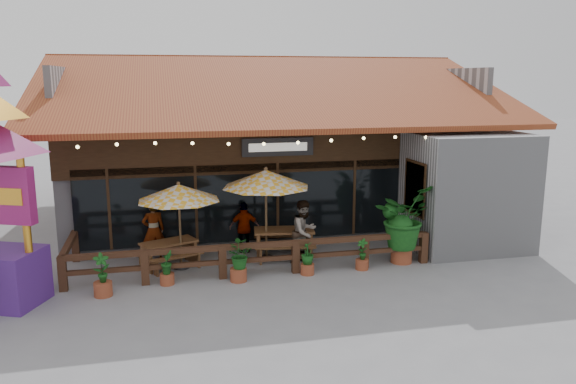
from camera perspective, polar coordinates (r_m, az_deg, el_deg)
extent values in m
plane|color=gray|center=(16.15, 2.09, -7.45)|extent=(100.00, 100.00, 0.00)
cube|color=#ACADB2|center=(22.34, -2.56, 3.14)|extent=(14.00, 10.00, 4.00)
cube|color=#372211|center=(16.97, -4.45, 4.55)|extent=(11.00, 0.16, 1.60)
cube|color=black|center=(17.24, -4.35, -1.08)|extent=(10.00, 0.12, 2.40)
cube|color=#FFC172|center=(17.43, -4.45, -0.94)|extent=(9.80, 0.05, 2.20)
cube|color=#ACADB2|center=(18.29, 17.67, 0.10)|extent=(3.50, 2.70, 3.60)
cube|color=red|center=(17.27, 12.78, 0.39)|extent=(0.06, 1.20, 1.50)
cube|color=#372211|center=(17.27, 12.75, 0.38)|extent=(0.04, 1.34, 1.64)
cube|color=brown|center=(18.68, -0.64, 10.44)|extent=(15.50, 7.05, 2.37)
cube|color=brown|center=(25.56, -4.07, 10.70)|extent=(15.50, 7.05, 2.37)
cube|color=brown|center=(22.12, -2.65, 13.50)|extent=(15.50, 0.30, 0.12)
cube|color=#ACADB2|center=(21.95, -21.15, 9.32)|extent=(0.20, 9.00, 1.80)
cube|color=#ACADB2|center=(24.38, 14.04, 9.88)|extent=(0.20, 9.00, 1.80)
cube|color=black|center=(17.03, -1.05, 4.61)|extent=(2.20, 0.10, 0.55)
cube|color=silver|center=(16.97, -1.00, 4.58)|extent=(1.80, 0.02, 0.25)
cube|color=#372211|center=(17.08, -17.71, -1.72)|extent=(0.08, 0.08, 2.40)
cube|color=#372211|center=(17.05, -9.32, -1.34)|extent=(0.08, 0.08, 2.40)
cube|color=#372211|center=(17.38, -1.07, -0.95)|extent=(0.08, 0.08, 2.40)
cube|color=#372211|center=(18.05, 6.72, -0.55)|extent=(0.08, 0.08, 2.40)
sphere|color=#FFE58C|center=(15.05, -20.60, 4.30)|extent=(0.09, 0.09, 0.09)
sphere|color=#FFE58C|center=(14.95, -16.99, 4.64)|extent=(0.09, 0.09, 0.09)
sphere|color=#FFE58C|center=(14.91, -13.34, 4.86)|extent=(0.09, 0.09, 0.09)
sphere|color=#FFE58C|center=(14.94, -9.68, 4.91)|extent=(0.09, 0.09, 0.09)
sphere|color=#FFE58C|center=(15.03, -6.05, 4.88)|extent=(0.09, 0.09, 0.09)
sphere|color=#FFE58C|center=(15.18, -2.48, 4.89)|extent=(0.09, 0.09, 0.09)
sphere|color=#FFE58C|center=(15.38, 1.02, 5.03)|extent=(0.09, 0.09, 0.09)
sphere|color=#FFE58C|center=(15.63, 4.42, 5.25)|extent=(0.09, 0.09, 0.09)
sphere|color=#FFE58C|center=(15.93, 7.69, 5.44)|extent=(0.09, 0.09, 0.09)
sphere|color=#FFE58C|center=(16.29, 10.84, 5.50)|extent=(0.09, 0.09, 0.09)
sphere|color=#FFE58C|center=(16.70, 13.83, 5.42)|extent=(0.09, 0.09, 0.09)
cube|color=#4B281A|center=(15.23, -21.93, -7.71)|extent=(0.20, 0.20, 0.90)
cube|color=#4B281A|center=(15.03, -14.33, -7.47)|extent=(0.20, 0.20, 0.90)
cube|color=#4B281A|center=(15.10, -6.67, -7.09)|extent=(0.20, 0.20, 0.90)
cube|color=#4B281A|center=(15.43, 0.78, -6.60)|extent=(0.20, 0.20, 0.90)
cube|color=#4B281A|center=(16.00, 7.79, -6.04)|extent=(0.20, 0.20, 0.90)
cube|color=#4B281A|center=(16.71, 13.60, -5.51)|extent=(0.20, 0.20, 0.90)
cube|color=#4B281A|center=(15.10, -3.29, -5.44)|extent=(9.80, 0.16, 0.14)
cube|color=#4B281A|center=(15.22, -3.28, -6.88)|extent=(9.80, 0.12, 0.12)
cube|color=#4B281A|center=(16.29, -21.38, -4.96)|extent=(0.16, 2.50, 0.14)
cube|color=#4B281A|center=(17.50, -20.77, -5.17)|extent=(0.20, 0.20, 0.90)
cylinder|color=brown|center=(15.88, -10.91, -3.61)|extent=(0.06, 0.06, 2.32)
cone|color=yellow|center=(15.65, -11.05, -0.04)|extent=(3.04, 3.04, 0.45)
sphere|color=brown|center=(15.60, -11.08, 0.87)|extent=(0.10, 0.10, 0.10)
cylinder|color=black|center=(16.21, -10.76, -7.48)|extent=(0.44, 0.44, 0.06)
cylinder|color=brown|center=(16.34, -2.23, -2.51)|extent=(0.07, 0.07, 2.58)
cone|color=yellow|center=(16.10, -2.26, 1.37)|extent=(2.85, 2.85, 0.51)
sphere|color=brown|center=(16.05, -2.27, 2.36)|extent=(0.11, 0.11, 0.11)
cylinder|color=black|center=(16.69, -2.20, -6.71)|extent=(0.49, 0.49, 0.07)
cube|color=brown|center=(16.20, -12.03, -5.03)|extent=(1.68, 1.26, 0.06)
cube|color=brown|center=(16.06, -14.17, -6.59)|extent=(0.33, 0.64, 0.71)
cube|color=brown|center=(16.57, -9.87, -5.84)|extent=(0.33, 0.64, 0.71)
cube|color=brown|center=(15.83, -11.20, -6.47)|extent=(1.51, 0.84, 0.05)
cube|color=brown|center=(16.75, -12.73, -5.54)|extent=(1.51, 0.84, 0.05)
cube|color=brown|center=(16.66, -0.41, -3.92)|extent=(1.86, 1.07, 0.07)
cube|color=brown|center=(16.74, -3.05, -5.31)|extent=(0.20, 0.77, 0.81)
cube|color=brown|center=(16.85, 2.22, -5.20)|extent=(0.20, 0.77, 0.81)
cube|color=brown|center=(16.18, -0.25, -5.61)|extent=(1.79, 0.56, 0.05)
cube|color=brown|center=(17.33, -0.55, -4.44)|extent=(1.79, 0.56, 0.05)
cube|color=#4F2380|center=(14.91, -27.06, -7.71)|extent=(2.14, 1.90, 1.32)
cylinder|color=gold|center=(14.29, -24.71, -0.96)|extent=(0.18, 0.18, 2.20)
cylinder|color=brown|center=(16.66, 11.44, -6.28)|extent=(0.61, 0.61, 0.45)
imported|color=#195719|center=(16.35, 11.59, -2.49)|extent=(2.17, 2.14, 1.82)
sphere|color=#195719|center=(16.41, 12.18, -3.70)|extent=(0.61, 0.61, 0.61)
sphere|color=#195719|center=(16.46, 10.98, -2.88)|extent=(0.53, 0.53, 0.53)
imported|color=#372211|center=(16.85, -13.50, -3.80)|extent=(0.72, 0.55, 1.78)
imported|color=#372211|center=(16.14, 1.67, -4.04)|extent=(1.13, 1.08, 1.84)
imported|color=#372211|center=(17.14, -4.43, -3.62)|extent=(0.97, 0.53, 1.56)
cylinder|color=brown|center=(14.65, -18.27, -9.34)|extent=(0.45, 0.45, 0.36)
imported|color=#195719|center=(14.47, -18.41, -7.32)|extent=(0.45, 0.37, 0.73)
cylinder|color=brown|center=(15.00, -12.18, -8.62)|extent=(0.37, 0.37, 0.30)
imported|color=#195719|center=(14.85, -12.25, -6.96)|extent=(0.30, 0.36, 0.62)
cylinder|color=brown|center=(14.95, -5.06, -8.36)|extent=(0.44, 0.44, 0.35)
imported|color=#195719|center=(14.78, -5.09, -6.39)|extent=(0.85, 0.87, 0.73)
cylinder|color=brown|center=(15.40, 1.98, -7.83)|extent=(0.37, 0.37, 0.30)
imported|color=#195719|center=(15.25, 1.99, -6.21)|extent=(0.47, 0.47, 0.62)
cylinder|color=brown|center=(15.91, 7.52, -7.30)|extent=(0.36, 0.36, 0.29)
imported|color=#195719|center=(15.77, 7.56, -5.77)|extent=(0.38, 0.37, 0.60)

